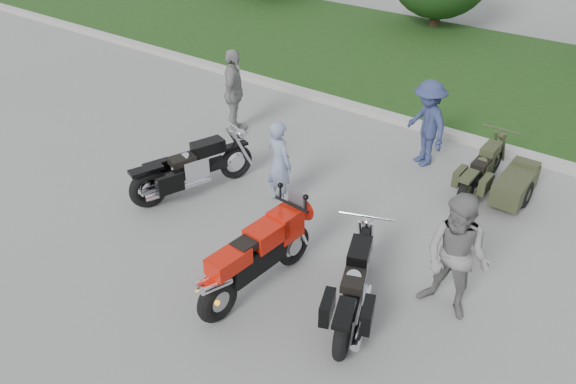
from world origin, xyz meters
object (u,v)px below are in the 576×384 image
Objects in this scene: person_stripe at (279,163)px; cruiser_right at (354,289)px; sportbike_red at (255,257)px; person_back at (234,92)px; cruiser_sidecar at (500,180)px; person_denim at (427,124)px; person_grey at (456,258)px; cruiser_left at (189,170)px.

cruiser_right is at bearing 162.88° from person_stripe.
person_back is at bearing 138.75° from sportbike_red.
person_denim is at bearing 167.65° from cruiser_sidecar.
person_back reaches higher than person_denim.
sportbike_red is at bearing -59.65° from person_denim.
person_grey is at bearing -141.87° from person_back.
person_denim is (2.96, 3.66, 0.40)m from cruiser_left.
cruiser_sidecar is (1.97, 4.61, -0.25)m from sportbike_red.
person_grey reaches higher than cruiser_sidecar.
cruiser_sidecar is 4.05m from person_stripe.
cruiser_right is 3.09m from person_stripe.
person_back reaches higher than sportbike_red.
person_stripe is (-2.57, 1.68, 0.34)m from cruiser_right.
person_stripe is at bearing 46.32° from cruiser_left.
person_denim reaches higher than sportbike_red.
cruiser_right is 4.23m from cruiser_sidecar.
cruiser_left is 1.72m from person_stripe.
person_stripe is 0.84× the size of person_back.
person_denim is at bearing 82.42° from cruiser_right.
cruiser_left is at bearing 157.91° from sportbike_red.
cruiser_sidecar is (4.66, 3.28, -0.11)m from cruiser_left.
person_grey reaches higher than cruiser_right.
person_denim is at bearing 91.14° from sportbike_red.
cruiser_left reaches higher than cruiser_right.
person_stripe is 3.69m from person_grey.
person_grey is at bearing 32.38° from sportbike_red.
cruiser_left is 4.72m from person_denim.
cruiser_right is 6.14m from person_back.
person_stripe is (-3.15, -2.51, 0.42)m from cruiser_sidecar.
sportbike_red is at bearing -7.35° from cruiser_left.
cruiser_right is 1.26× the size of person_denim.
cruiser_right is at bearing -135.43° from person_grey.
person_denim is 4.17m from person_back.
cruiser_right is 4.72m from person_denim.
cruiser_sidecar is at bearing -111.47° from person_back.
cruiser_sidecar is 1.81m from person_denim.
person_grey reaches higher than sportbike_red.
person_back reaches higher than person_stripe.
person_stripe is at bearing 123.61° from sportbike_red.
cruiser_right is at bearing 21.33° from sportbike_red.
person_back reaches higher than person_grey.
sportbike_red is 2.42m from person_stripe.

